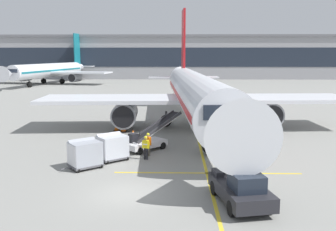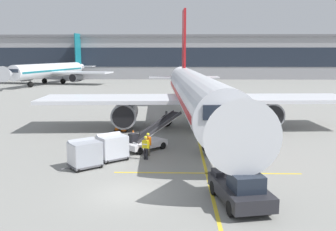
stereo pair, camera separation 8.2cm
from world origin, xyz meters
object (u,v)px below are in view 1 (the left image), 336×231
at_px(distant_airplane, 51,70).
at_px(pushback_tug, 241,188).
at_px(belt_loader, 148,139).
at_px(ground_crew_marshaller, 148,143).
at_px(baggage_cart_lead, 112,146).
at_px(ground_crew_by_carts, 146,146).
at_px(safety_cone_nose_mark, 124,128).
at_px(safety_cone_wingtip, 117,127).
at_px(ground_crew_by_loader, 109,143).
at_px(parked_airplane, 196,94).
at_px(safety_cone_engine_keepout, 133,133).
at_px(baggage_cart_second, 85,153).

bearing_deg(distant_airplane, pushback_tug, -64.89).
bearing_deg(pushback_tug, distant_airplane, 115.11).
height_order(belt_loader, ground_crew_marshaller, belt_loader).
distance_m(baggage_cart_lead, ground_crew_marshaller, 2.77).
bearing_deg(baggage_cart_lead, ground_crew_by_carts, 3.65).
relative_size(ground_crew_by_carts, safety_cone_nose_mark, 2.27).
bearing_deg(ground_crew_marshaller, distant_airplane, 114.25).
height_order(safety_cone_wingtip, safety_cone_nose_mark, safety_cone_nose_mark).
xyz_separation_m(baggage_cart_lead, ground_crew_by_carts, (2.41, 0.15, -0.00)).
xyz_separation_m(ground_crew_by_carts, distant_airplane, (-30.02, 67.89, 2.46)).
bearing_deg(distant_airplane, safety_cone_wingtip, -65.56).
bearing_deg(ground_crew_by_loader, safety_cone_wingtip, 95.91).
distance_m(ground_crew_marshaller, safety_cone_nose_mark, 9.18).
height_order(ground_crew_marshaller, distant_airplane, distant_airplane).
relative_size(belt_loader, baggage_cart_lead, 1.79).
distance_m(parked_airplane, safety_cone_engine_keepout, 8.00).
xyz_separation_m(baggage_cart_second, distant_airplane, (-26.11, 69.89, 2.46)).
xyz_separation_m(pushback_tug, distant_airplane, (-35.48, 75.71, 2.63)).
height_order(baggage_cart_second, ground_crew_by_carts, baggage_cart_second).
bearing_deg(belt_loader, baggage_cart_lead, -127.58).
relative_size(baggage_cart_second, ground_crew_marshaller, 1.51).
xyz_separation_m(ground_crew_by_loader, safety_cone_wingtip, (-0.96, 9.23, -0.67)).
relative_size(pushback_tug, distant_airplane, 0.12).
relative_size(baggage_cart_second, ground_crew_by_loader, 1.51).
bearing_deg(pushback_tug, baggage_cart_second, 148.17).
height_order(baggage_cart_second, ground_crew_marshaller, baggage_cart_second).
distance_m(baggage_cart_lead, baggage_cart_second, 2.38).
distance_m(baggage_cart_lead, safety_cone_wingtip, 10.34).
bearing_deg(safety_cone_wingtip, baggage_cart_lead, -82.51).
bearing_deg(ground_crew_by_loader, distant_airplane, 112.10).
distance_m(parked_airplane, safety_cone_wingtip, 8.69).
bearing_deg(ground_crew_marshaller, pushback_tug, -58.76).
bearing_deg(baggage_cart_second, belt_loader, 51.77).
distance_m(baggage_cart_lead, distant_airplane, 73.48).
distance_m(parked_airplane, baggage_cart_lead, 13.79).
distance_m(baggage_cart_lead, safety_cone_engine_keepout, 7.67).
xyz_separation_m(baggage_cart_second, ground_crew_by_carts, (3.92, 2.00, -0.00)).
distance_m(pushback_tug, ground_crew_by_loader, 11.97).
relative_size(baggage_cart_second, safety_cone_engine_keepout, 4.18).
relative_size(pushback_tug, ground_crew_by_carts, 2.71).
bearing_deg(distant_airplane, baggage_cart_lead, -67.91).
height_order(baggage_cart_lead, safety_cone_engine_keepout, baggage_cart_lead).
xyz_separation_m(pushback_tug, safety_cone_wingtip, (-9.21, 17.89, -0.50)).
xyz_separation_m(belt_loader, ground_crew_by_carts, (0.08, -2.87, 0.16)).
distance_m(baggage_cart_second, ground_crew_by_carts, 4.40).
xyz_separation_m(ground_crew_by_loader, safety_cone_nose_mark, (-0.20, 8.81, -0.62)).
bearing_deg(distant_airplane, safety_cone_engine_keepout, -64.97).
xyz_separation_m(ground_crew_by_carts, safety_cone_nose_mark, (-3.00, 9.66, -0.62)).
bearing_deg(pushback_tug, ground_crew_marshaller, 121.24).
bearing_deg(safety_cone_wingtip, safety_cone_nose_mark, -28.74).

